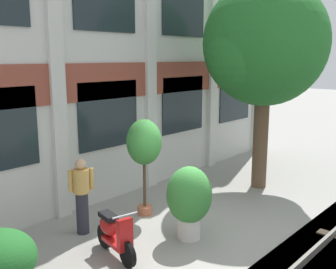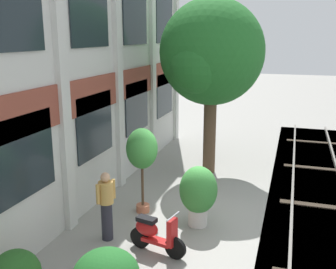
{
  "view_description": "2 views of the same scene",
  "coord_description": "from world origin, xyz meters",
  "px_view_note": "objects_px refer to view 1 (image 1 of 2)",
  "views": [
    {
      "loc": [
        -6.37,
        -4.76,
        3.7
      ],
      "look_at": [
        1.32,
        2.12,
        1.65
      ],
      "focal_mm": 42.0,
      "sensor_mm": 36.0,
      "label": 1
    },
    {
      "loc": [
        -9.17,
        -2.06,
        4.62
      ],
      "look_at": [
        0.61,
        1.1,
        2.0
      ],
      "focal_mm": 42.0,
      "sensor_mm": 36.0,
      "label": 2
    }
  ],
  "objects_px": {
    "broadleaf_tree": "(265,47)",
    "potted_plant_fluted_column": "(189,198)",
    "scooter_near_curb": "(114,234)",
    "resident_by_doorway": "(82,194)",
    "potted_plant_terracotta_small": "(144,145)"
  },
  "relations": [
    {
      "from": "broadleaf_tree",
      "to": "potted_plant_fluted_column",
      "type": "xyz_separation_m",
      "value": [
        -3.93,
        -0.57,
        -3.09
      ]
    },
    {
      "from": "potted_plant_fluted_column",
      "to": "scooter_near_curb",
      "type": "height_order",
      "value": "potted_plant_fluted_column"
    },
    {
      "from": "resident_by_doorway",
      "to": "potted_plant_fluted_column",
      "type": "bearing_deg",
      "value": 61.27
    },
    {
      "from": "broadleaf_tree",
      "to": "potted_plant_fluted_column",
      "type": "relative_size",
      "value": 3.78
    },
    {
      "from": "broadleaf_tree",
      "to": "scooter_near_curb",
      "type": "bearing_deg",
      "value": 179.76
    },
    {
      "from": "broadleaf_tree",
      "to": "potted_plant_fluted_column",
      "type": "height_order",
      "value": "broadleaf_tree"
    },
    {
      "from": "potted_plant_terracotta_small",
      "to": "scooter_near_curb",
      "type": "relative_size",
      "value": 1.68
    },
    {
      "from": "scooter_near_curb",
      "to": "resident_by_doorway",
      "type": "distance_m",
      "value": 1.32
    },
    {
      "from": "potted_plant_fluted_column",
      "to": "resident_by_doorway",
      "type": "height_order",
      "value": "resident_by_doorway"
    },
    {
      "from": "potted_plant_fluted_column",
      "to": "potted_plant_terracotta_small",
      "type": "xyz_separation_m",
      "value": [
        0.29,
        1.58,
        0.82
      ]
    },
    {
      "from": "scooter_near_curb",
      "to": "resident_by_doorway",
      "type": "height_order",
      "value": "resident_by_doorway"
    },
    {
      "from": "broadleaf_tree",
      "to": "resident_by_doorway",
      "type": "distance_m",
      "value": 6.22
    },
    {
      "from": "potted_plant_terracotta_small",
      "to": "scooter_near_curb",
      "type": "height_order",
      "value": "potted_plant_terracotta_small"
    },
    {
      "from": "potted_plant_fluted_column",
      "to": "potted_plant_terracotta_small",
      "type": "distance_m",
      "value": 1.81
    },
    {
      "from": "potted_plant_terracotta_small",
      "to": "resident_by_doorway",
      "type": "bearing_deg",
      "value": 171.3
    }
  ]
}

